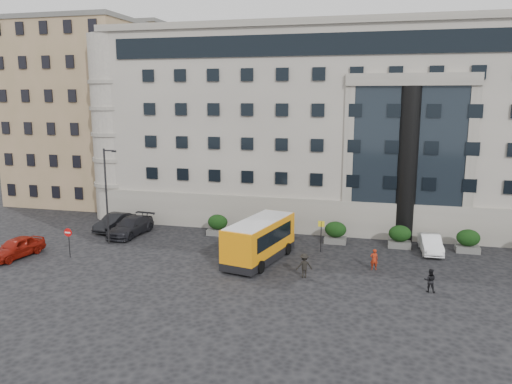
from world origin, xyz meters
TOP-DOWN VIEW (x-y plane):
  - ground at (0.00, 0.00)m, footprint 120.00×120.00m
  - civic_building at (6.00, 22.00)m, footprint 44.00×24.00m
  - entrance_column at (12.00, 10.30)m, footprint 1.80×1.80m
  - apartment_near at (-24.00, 20.00)m, footprint 14.00×14.00m
  - apartment_far at (-27.00, 38.00)m, footprint 13.00×13.00m
  - hedge_a at (-4.00, 7.80)m, footprint 1.80×1.26m
  - hedge_b at (1.20, 7.80)m, footprint 1.80×1.26m
  - hedge_c at (6.40, 7.80)m, footprint 1.80×1.26m
  - hedge_d at (11.60, 7.80)m, footprint 1.80×1.26m
  - hedge_e at (16.80, 7.80)m, footprint 1.80×1.26m
  - street_lamp at (-11.94, 3.00)m, footprint 1.16×0.18m
  - bus_stop_sign at (5.50, 5.00)m, footprint 0.50×0.08m
  - no_entry_sign at (-13.00, -1.04)m, footprint 0.64×0.16m
  - minibus at (1.27, 1.76)m, footprint 4.20×7.85m
  - red_truck at (-17.52, 18.37)m, footprint 2.55×5.03m
  - parked_car_a at (-17.00, -1.93)m, footprint 2.47×4.76m
  - parked_car_b at (-13.71, 7.00)m, footprint 2.14×4.77m
  - parked_car_c at (-11.50, 5.87)m, footprint 2.63×5.60m
  - parked_car_d at (-16.70, 15.08)m, footprint 2.54×4.63m
  - white_taxi at (13.93, 7.00)m, footprint 1.76×4.34m
  - pedestrian_a at (9.65, 1.79)m, footprint 0.63×0.48m
  - pedestrian_b at (13.13, -1.55)m, footprint 0.77×0.62m
  - pedestrian_c at (5.06, -0.96)m, footprint 1.26×0.99m

SIDE VIEW (x-z plane):
  - ground at x=0.00m, z-range 0.00..0.00m
  - parked_car_d at x=-16.70m, z-range 0.00..1.23m
  - white_taxi at x=13.93m, z-range 0.00..1.40m
  - pedestrian_b at x=13.13m, z-range 0.00..1.52m
  - parked_car_b at x=-13.71m, z-range 0.00..1.52m
  - pedestrian_a at x=9.65m, z-range 0.00..1.53m
  - parked_car_a at x=-17.00m, z-range 0.00..1.55m
  - parked_car_c at x=-11.50m, z-range 0.00..1.58m
  - pedestrian_c at x=5.06m, z-range 0.00..1.70m
  - hedge_a at x=-4.00m, z-range 0.01..1.85m
  - hedge_b at x=1.20m, z-range 0.01..1.85m
  - hedge_c at x=6.40m, z-range 0.01..1.85m
  - hedge_d at x=11.60m, z-range 0.01..1.85m
  - hedge_e at x=16.80m, z-range 0.01..1.85m
  - red_truck at x=-17.52m, z-range 0.03..2.68m
  - no_entry_sign at x=-13.00m, z-range 0.49..2.81m
  - minibus at x=1.27m, z-range 0.16..3.27m
  - bus_stop_sign at x=5.50m, z-range 0.47..2.99m
  - street_lamp at x=-11.94m, z-range 0.37..8.37m
  - entrance_column at x=12.00m, z-range 0.00..13.00m
  - civic_building at x=6.00m, z-range 0.00..18.00m
  - apartment_near at x=-24.00m, z-range 0.00..20.00m
  - apartment_far at x=-27.00m, z-range 0.00..22.00m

